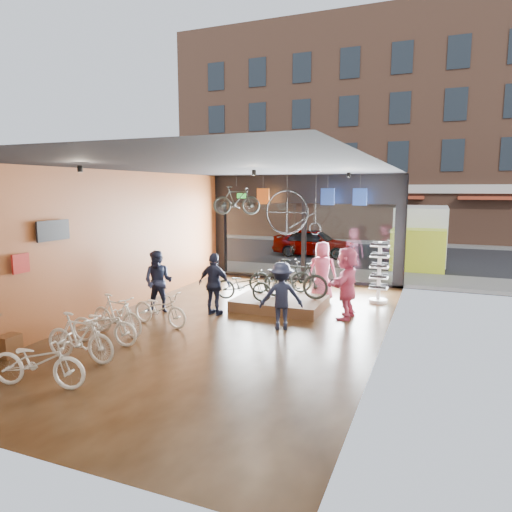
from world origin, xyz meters
The scene contains 34 objects.
ground_plane centered at (0.00, 0.00, -0.02)m, with size 7.00×12.00×0.04m, color black.
ceiling centered at (0.00, 0.00, 3.82)m, with size 7.00×12.00×0.04m, color black.
wall_left centered at (-3.52, 0.00, 1.90)m, with size 0.04×12.00×3.80m, color #994E28.
wall_right centered at (3.52, 0.00, 1.90)m, with size 0.04×12.00×3.80m, color beige.
wall_back centered at (0.00, -6.02, 1.90)m, with size 7.00×0.04×3.80m, color beige.
storefront centered at (0.00, 6.00, 1.90)m, with size 7.00×0.26×3.80m, color black, non-canonical shape.
exit_sign centered at (-2.40, 5.88, 3.05)m, with size 0.35×0.06×0.18m, color #198C26.
street_road centered at (0.00, 15.00, -0.01)m, with size 30.00×18.00×0.02m, color black.
sidewalk_near centered at (0.00, 7.20, 0.06)m, with size 30.00×2.40×0.12m, color slate.
sidewalk_far centered at (0.00, 19.00, 0.06)m, with size 30.00×2.00×0.12m, color slate.
opposite_building centered at (0.00, 21.50, 7.00)m, with size 26.00×5.00×14.00m, color brown.
street_car centered at (-1.20, 12.00, 0.68)m, with size 1.62×4.02×1.37m, color gray.
box_truck centered at (3.78, 11.00, 1.26)m, with size 2.13×6.38×2.51m, color silver, non-canonical shape.
floor_bike_0 centered at (-1.60, -4.43, 0.45)m, with size 0.59×1.71×0.90m, color beige.
floor_bike_1 centered at (-1.80, -3.25, 0.48)m, with size 0.45×1.59×0.95m, color beige.
floor_bike_2 centered at (-2.05, -2.28, 0.43)m, with size 0.57×1.62×0.85m, color beige.
floor_bike_3 centered at (-2.20, -1.67, 0.47)m, with size 0.44×1.55×0.93m, color beige.
floor_bike_4 centered at (-1.69, -0.70, 0.42)m, with size 0.56×1.60×0.84m, color beige.
display_platform centered at (0.51, 1.90, 0.15)m, with size 2.40×1.80×0.30m, color #50301E.
display_bike_left centered at (-0.34, 1.29, 0.72)m, with size 0.56×1.60×0.84m, color black.
display_bike_mid centered at (0.90, 2.03, 0.85)m, with size 0.52×1.82×1.10m, color black.
display_bike_right centered at (0.30, 2.52, 0.78)m, with size 0.64×1.84×0.97m, color black.
customer_1 centered at (-2.42, 0.33, 0.84)m, with size 0.82×0.64×1.68m, color #161C33.
customer_2 centered at (-0.90, 0.67, 0.82)m, with size 0.97×0.40×1.65m, color #161C33.
customer_3 centered at (1.14, 0.15, 0.80)m, with size 1.04×0.60×1.61m, color #161C33.
customer_4 centered at (1.34, 3.30, 0.88)m, with size 0.86×0.56×1.77m, color #CC4C72.
customer_5 centered at (2.39, 1.66, 0.93)m, with size 1.72×0.55×1.85m, color #CC4C72.
sunglasses_rack centered at (2.95, 3.66, 0.90)m, with size 0.53×0.44×1.80m, color white, non-canonical shape.
wall_merch centered at (-3.38, -3.50, 1.30)m, with size 0.40×2.40×2.60m, color navy, non-canonical shape.
penny_farthing centered at (0.15, 4.45, 2.50)m, with size 1.82×0.06×1.46m, color black, non-canonical shape.
hung_bike centered at (-1.86, 4.20, 2.93)m, with size 0.45×1.58×0.95m, color black.
jersey_left centered at (-1.28, 5.20, 3.05)m, with size 0.45×0.03×0.55m, color #CC5919.
jersey_mid centered at (1.01, 5.20, 3.05)m, with size 0.45×0.03×0.55m, color #1E3F99.
jersey_right centered at (2.07, 5.20, 3.05)m, with size 0.45×0.03×0.55m, color #1E3F99.
Camera 1 is at (4.51, -9.82, 3.31)m, focal length 32.00 mm.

